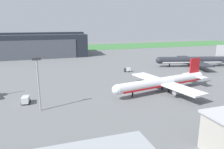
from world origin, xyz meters
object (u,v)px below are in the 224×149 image
(maintenance_hangar, at_px, (36,45))
(ops_van, at_px, (127,70))
(airliner_far_right, at_px, (192,60))
(airliner_near_left, at_px, (163,82))
(baggage_tug, at_px, (26,100))
(apron_light_mast, at_px, (38,79))

(maintenance_hangar, bearing_deg, ops_van, -58.58)
(airliner_far_right, bearing_deg, airliner_near_left, -139.38)
(maintenance_hangar, distance_m, ops_van, 88.37)
(airliner_near_left, distance_m, baggage_tug, 48.01)
(ops_van, bearing_deg, airliner_near_left, -90.13)
(maintenance_hangar, bearing_deg, airliner_near_left, -67.34)
(airliner_far_right, xyz_separation_m, apron_light_mast, (-85.04, -40.13, 5.66))
(airliner_far_right, relative_size, apron_light_mast, 2.66)
(airliner_near_left, height_order, airliner_far_right, airliner_far_right)
(baggage_tug, xyz_separation_m, apron_light_mast, (4.44, -7.32, 8.08))
(airliner_near_left, bearing_deg, baggage_tug, 176.57)
(baggage_tug, relative_size, ops_van, 1.11)
(maintenance_hangar, height_order, apron_light_mast, maintenance_hangar)
(airliner_near_left, bearing_deg, apron_light_mast, -174.15)
(baggage_tug, xyz_separation_m, ops_van, (47.95, 31.73, -0.17))
(maintenance_hangar, xyz_separation_m, airliner_near_left, (45.83, -109.75, -5.00))
(baggage_tug, distance_m, ops_van, 57.50)
(airliner_near_left, bearing_deg, maintenance_hangar, 112.66)
(maintenance_hangar, height_order, airliner_near_left, maintenance_hangar)
(maintenance_hangar, relative_size, apron_light_mast, 4.73)
(baggage_tug, bearing_deg, airliner_near_left, -3.43)
(maintenance_hangar, relative_size, airliner_far_right, 1.78)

